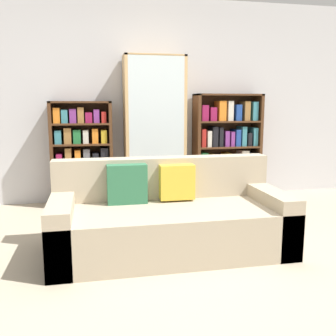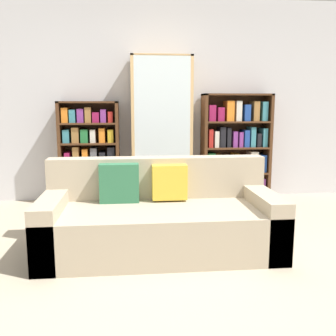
{
  "view_description": "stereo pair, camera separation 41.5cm",
  "coord_description": "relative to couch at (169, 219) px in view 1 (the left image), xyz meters",
  "views": [
    {
      "loc": [
        -0.75,
        -2.8,
        1.3
      ],
      "look_at": [
        0.07,
        1.21,
        0.61
      ],
      "focal_mm": 40.0,
      "sensor_mm": 36.0,
      "label": 1
    },
    {
      "loc": [
        -0.34,
        -2.87,
        1.3
      ],
      "look_at": [
        0.07,
        1.21,
        0.61
      ],
      "focal_mm": 40.0,
      "sensor_mm": 36.0,
      "label": 2
    }
  ],
  "objects": [
    {
      "name": "ground_plane",
      "position": [
        0.09,
        -0.38,
        -0.28
      ],
      "size": [
        16.0,
        16.0,
        0.0
      ],
      "primitive_type": "plane",
      "color": "tan"
    },
    {
      "name": "wall_back",
      "position": [
        0.09,
        1.96,
        1.07
      ],
      "size": [
        6.64,
        0.06,
        2.7
      ],
      "color": "silver",
      "rests_on": "ground"
    },
    {
      "name": "couch",
      "position": [
        0.0,
        0.0,
        0.0
      ],
      "size": [
        2.07,
        0.92,
        0.8
      ],
      "color": "tan",
      "rests_on": "ground"
    },
    {
      "name": "bookshelf_left",
      "position": [
        -0.79,
        1.75,
        0.37
      ],
      "size": [
        0.78,
        0.32,
        1.34
      ],
      "color": "#4C2D19",
      "rests_on": "ground"
    },
    {
      "name": "display_cabinet",
      "position": [
        0.16,
        1.74,
        0.68
      ],
      "size": [
        0.8,
        0.36,
        1.93
      ],
      "color": "tan",
      "rests_on": "ground"
    },
    {
      "name": "bookshelf_right",
      "position": [
        1.19,
        1.75,
        0.41
      ],
      "size": [
        0.93,
        0.32,
        1.45
      ],
      "color": "#4C2D19",
      "rests_on": "ground"
    },
    {
      "name": "wine_bottle",
      "position": [
        0.62,
        0.88,
        -0.14
      ],
      "size": [
        0.09,
        0.09,
        0.34
      ],
      "color": "#143819",
      "rests_on": "ground"
    }
  ]
}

